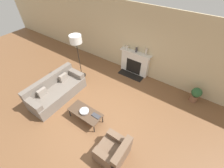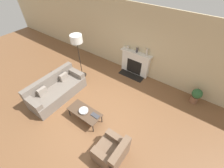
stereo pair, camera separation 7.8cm
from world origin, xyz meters
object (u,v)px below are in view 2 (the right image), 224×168
at_px(couch, 57,90).
at_px(mantel_vase_center_left, 137,50).
at_px(bowl, 84,111).
at_px(potted_plant, 196,95).
at_px(fireplace, 135,63).
at_px(coffee_table, 85,112).
at_px(floor_lamp, 77,42).
at_px(mantel_vase_center_right, 147,52).
at_px(armchair_near, 112,151).
at_px(book, 95,116).
at_px(mantel_vase_left, 128,47).

bearing_deg(couch, mantel_vase_center_left, -29.20).
bearing_deg(bowl, potted_plant, 46.58).
relative_size(fireplace, mantel_vase_center_left, 7.27).
distance_m(coffee_table, mantel_vase_center_left, 3.27).
height_order(floor_lamp, mantel_vase_center_right, floor_lamp).
bearing_deg(armchair_near, coffee_table, -108.56).
bearing_deg(mantel_vase_center_right, armchair_near, -75.86).
bearing_deg(potted_plant, mantel_vase_center_right, 173.98).
relative_size(armchair_near, book, 2.77).
height_order(book, mantel_vase_left, mantel_vase_left).
bearing_deg(bowl, floor_lamp, 136.21).
bearing_deg(fireplace, potted_plant, -4.74).
bearing_deg(potted_plant, armchair_near, -111.25).
bearing_deg(book, bowl, -166.19).
bearing_deg(potted_plant, floor_lamp, -163.80).
xyz_separation_m(armchair_near, floor_lamp, (-3.16, 2.11, 1.35)).
bearing_deg(book, couch, 178.37).
relative_size(book, mantel_vase_left, 2.01).
relative_size(bowl, mantel_vase_center_left, 1.54).
height_order(book, potted_plant, potted_plant).
relative_size(armchair_near, bowl, 2.72).
xyz_separation_m(couch, bowl, (1.58, -0.17, 0.12)).
height_order(book, floor_lamp, floor_lamp).
bearing_deg(bowl, armchair_near, -17.90).
relative_size(couch, potted_plant, 3.50).
relative_size(fireplace, armchair_near, 1.73).
distance_m(mantel_vase_left, mantel_vase_center_left, 0.44).
bearing_deg(book, potted_plant, 50.61).
relative_size(coffee_table, potted_plant, 1.87).
relative_size(coffee_table, floor_lamp, 0.60).
height_order(mantel_vase_center_right, potted_plant, mantel_vase_center_right).
height_order(book, mantel_vase_center_right, mantel_vase_center_right).
height_order(armchair_near, book, armchair_near).
xyz_separation_m(armchair_near, potted_plant, (1.33, 3.41, 0.05)).
bearing_deg(bowl, mantel_vase_left, 95.97).
relative_size(mantel_vase_center_left, potted_plant, 0.31).
bearing_deg(book, mantel_vase_left, 103.92).
bearing_deg(armchair_near, floor_lamp, -123.66).
height_order(fireplace, potted_plant, fireplace).
distance_m(armchair_near, potted_plant, 3.66).
distance_m(fireplace, mantel_vase_left, 0.76).
xyz_separation_m(bowl, mantel_vase_left, (-0.33, 3.18, 0.71)).
height_order(mantel_vase_left, mantel_vase_center_right, mantel_vase_center_right).
bearing_deg(floor_lamp, mantel_vase_left, 48.28).
distance_m(bowl, mantel_vase_center_left, 3.26).
xyz_separation_m(fireplace, mantel_vase_left, (-0.44, 0.01, 0.62)).
distance_m(bowl, floor_lamp, 2.66).
bearing_deg(mantel_vase_center_right, coffee_table, -99.43).
relative_size(couch, mantel_vase_left, 14.95).
xyz_separation_m(fireplace, bowl, (-0.11, -3.16, -0.08)).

